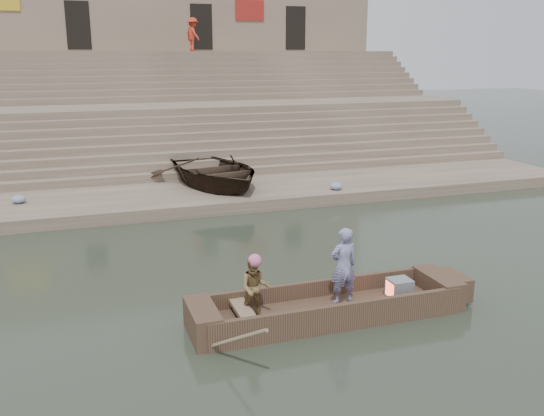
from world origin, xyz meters
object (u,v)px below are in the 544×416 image
standing_man (343,266)px  beached_rowboat (214,171)px  television (399,288)px  main_rowboat (328,313)px  rowing_man (255,288)px  pedestrian (193,34)px

standing_man → beached_rowboat: standing_man is taller
television → beached_rowboat: 10.90m
main_rowboat → beached_rowboat: (0.24, 10.80, 0.84)m
standing_man → rowing_man: size_ratio=1.31×
main_rowboat → beached_rowboat: beached_rowboat is taller
television → pedestrian: (0.80, 24.63, 5.70)m
beached_rowboat → rowing_man: bearing=-110.6°
standing_man → main_rowboat: bearing=16.8°
television → pedestrian: 25.29m
television → beached_rowboat: beached_rowboat is taller
rowing_man → television: size_ratio=2.65×
standing_man → pedestrian: (2.02, 24.49, 5.11)m
standing_man → beached_rowboat: size_ratio=0.30×
pedestrian → beached_rowboat: bearing=154.5°
main_rowboat → beached_rowboat: size_ratio=0.93×
rowing_man → pedestrian: size_ratio=0.66×
television → pedestrian: bearing=88.1°
main_rowboat → pedestrian: bearing=84.4°
rowing_man → beached_rowboat: 10.90m
standing_man → pedestrian: pedestrian is taller
main_rowboat → television: bearing=0.0°
standing_man → rowing_man: (-1.88, -0.09, -0.19)m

